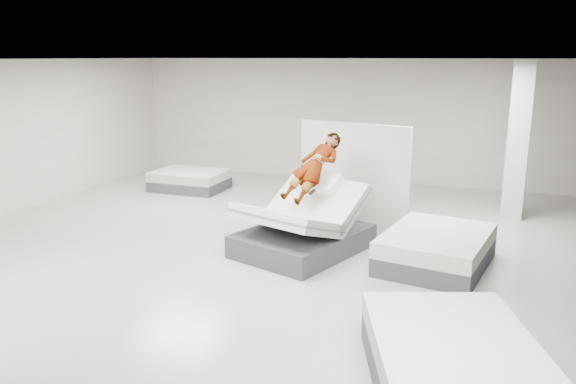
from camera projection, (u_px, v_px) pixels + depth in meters
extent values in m
plane|color=#A8A59E|center=(246.00, 269.00, 8.80)|extent=(14.00, 14.00, 0.00)
plane|color=#27272A|center=(242.00, 60.00, 8.05)|extent=(14.00, 14.00, 0.00)
cube|color=silver|center=(351.00, 120.00, 14.84)|extent=(12.00, 0.04, 3.20)
cube|color=#3E3E44|center=(303.00, 241.00, 9.57)|extent=(2.24, 2.57, 0.38)
cube|color=white|center=(317.00, 203.00, 9.73)|extent=(1.87, 1.51, 0.79)
cube|color=slate|center=(317.00, 203.00, 9.73)|extent=(1.86, 1.43, 0.63)
cube|color=white|center=(286.00, 221.00, 9.10)|extent=(1.89, 1.58, 0.56)
cube|color=slate|center=(286.00, 221.00, 9.10)|extent=(1.90, 1.54, 0.37)
cube|color=white|center=(323.00, 183.00, 9.77)|extent=(0.71, 0.62, 0.36)
imported|color=slate|center=(314.00, 177.00, 9.55)|extent=(0.96, 1.42, 1.36)
cube|color=black|center=(312.00, 192.00, 9.19)|extent=(0.09, 0.15, 0.08)
cube|color=silver|center=(353.00, 177.00, 10.65)|extent=(2.21, 0.65, 2.05)
cube|color=#3E3E44|center=(436.00, 256.00, 8.94)|extent=(1.82, 2.22, 0.30)
cube|color=white|center=(437.00, 240.00, 8.87)|extent=(1.82, 2.22, 0.25)
cube|color=#3E3E44|center=(450.00, 372.00, 5.65)|extent=(2.13, 2.45, 0.31)
cube|color=white|center=(452.00, 346.00, 5.59)|extent=(2.13, 2.45, 0.26)
cube|color=#3E3E44|center=(190.00, 184.00, 14.04)|extent=(1.74, 1.31, 0.26)
cube|color=white|center=(190.00, 175.00, 13.98)|extent=(1.74, 1.31, 0.22)
cube|color=silver|center=(517.00, 141.00, 11.25)|extent=(0.40, 0.40, 3.20)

